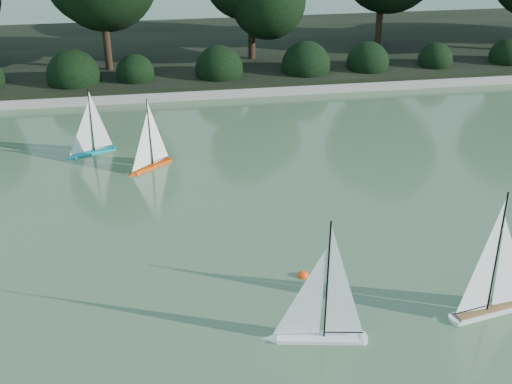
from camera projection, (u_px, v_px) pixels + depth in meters
ground at (308, 314)px, 8.45m from camera, size 80.00×80.00×0.00m
pond_coping at (227, 93)px, 16.32m from camera, size 40.00×0.35×0.18m
far_bank at (212, 51)px, 19.81m from camera, size 40.00×8.00×0.30m
shrub_hedge at (223, 69)px, 16.95m from camera, size 29.10×1.10×1.10m
sailboat_white_a at (312, 321)px, 7.86m from camera, size 1.33×0.43×1.81m
sailboat_white_b at (500, 293)px, 8.38m from camera, size 1.39×0.47×1.89m
sailboat_orange at (148, 158)px, 12.37m from camera, size 0.92×0.78×1.47m
sailboat_teal at (88, 144)px, 12.99m from camera, size 1.05×0.55×1.47m
race_buoy at (303, 276)px, 9.22m from camera, size 0.17×0.17×0.17m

